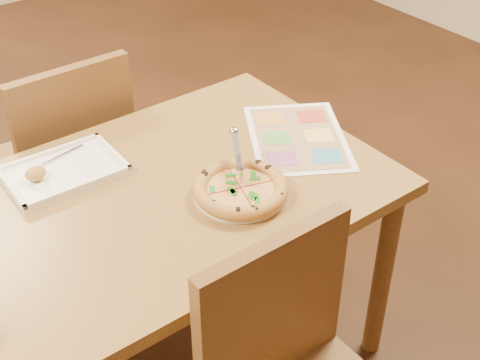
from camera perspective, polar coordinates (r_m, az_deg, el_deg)
dining_table at (r=1.92m, az=-7.01°, el=-3.15°), size 1.30×0.85×0.72m
chair_far at (r=2.41m, az=-14.39°, el=2.86°), size 0.42×0.42×0.47m
plate at (r=1.85m, az=-0.00°, el=-1.08°), size 0.29×0.29×0.01m
pizza at (r=1.83m, az=0.05°, el=-0.75°), size 0.26×0.26×0.04m
pizza_cutter at (r=1.85m, az=-0.17°, el=2.01°), size 0.09×0.15×0.10m
appetizer_tray at (r=1.98m, az=-14.94°, el=0.58°), size 0.33×0.23×0.06m
menu at (r=2.10m, az=4.93°, el=3.66°), size 0.46×0.50×0.00m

